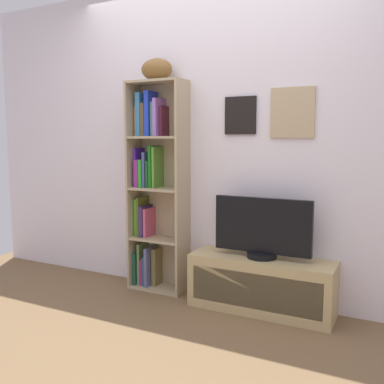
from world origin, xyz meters
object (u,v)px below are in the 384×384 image
bookshelf (154,187)px  television (262,229)px  tv_stand (261,284)px  football (157,69)px

bookshelf → television: size_ratio=2.41×
bookshelf → tv_stand: size_ratio=1.64×
football → television: (0.94, -0.06, -1.22)m
football → television: bearing=-3.4°
bookshelf → football: football is taller
tv_stand → television: bearing=90.0°
tv_stand → football: bearing=176.5°
bookshelf → tv_stand: (0.99, -0.08, -0.68)m
tv_stand → bookshelf: bearing=175.1°
football → television: size_ratio=0.36×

